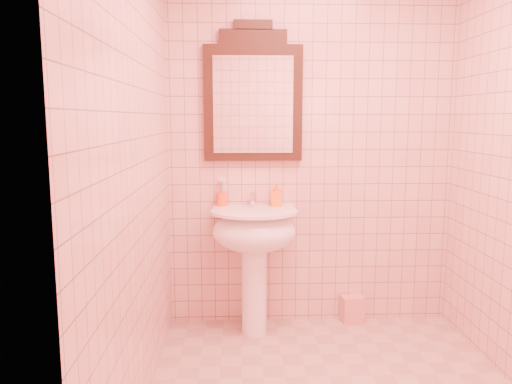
{
  "coord_description": "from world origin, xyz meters",
  "views": [
    {
      "loc": [
        -0.52,
        -2.38,
        1.47
      ],
      "look_at": [
        -0.41,
        0.55,
        1.03
      ],
      "focal_mm": 35.0,
      "sensor_mm": 36.0,
      "label": 1
    }
  ],
  "objects_px": {
    "mirror": "(253,97)",
    "soap_dispenser": "(276,195)",
    "pedestal_sink": "(254,240)",
    "towel": "(352,309)",
    "toothbrush_cup": "(222,199)"
  },
  "relations": [
    {
      "from": "soap_dispenser",
      "to": "towel",
      "type": "bearing_deg",
      "value": 3.48
    },
    {
      "from": "mirror",
      "to": "soap_dispenser",
      "type": "relative_size",
      "value": 5.83
    },
    {
      "from": "towel",
      "to": "mirror",
      "type": "bearing_deg",
      "value": 177.41
    },
    {
      "from": "soap_dispenser",
      "to": "towel",
      "type": "xyz_separation_m",
      "value": [
        0.56,
        0.03,
        -0.85
      ]
    },
    {
      "from": "toothbrush_cup",
      "to": "soap_dispenser",
      "type": "distance_m",
      "value": 0.38
    },
    {
      "from": "mirror",
      "to": "soap_dispenser",
      "type": "bearing_deg",
      "value": -21.32
    },
    {
      "from": "soap_dispenser",
      "to": "towel",
      "type": "relative_size",
      "value": 0.83
    },
    {
      "from": "pedestal_sink",
      "to": "mirror",
      "type": "distance_m",
      "value": 0.97
    },
    {
      "from": "mirror",
      "to": "towel",
      "type": "relative_size",
      "value": 4.86
    },
    {
      "from": "mirror",
      "to": "toothbrush_cup",
      "type": "relative_size",
      "value": 5.39
    },
    {
      "from": "soap_dispenser",
      "to": "towel",
      "type": "height_order",
      "value": "soap_dispenser"
    },
    {
      "from": "pedestal_sink",
      "to": "toothbrush_cup",
      "type": "distance_m",
      "value": 0.38
    },
    {
      "from": "pedestal_sink",
      "to": "soap_dispenser",
      "type": "relative_size",
      "value": 5.36
    },
    {
      "from": "toothbrush_cup",
      "to": "towel",
      "type": "xyz_separation_m",
      "value": [
        0.94,
        -0.01,
        -0.82
      ]
    },
    {
      "from": "mirror",
      "to": "towel",
      "type": "distance_m",
      "value": 1.68
    }
  ]
}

